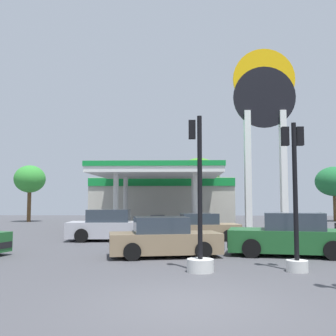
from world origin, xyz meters
name	(u,v)px	position (x,y,z in m)	size (l,w,h in m)	color
ground_plane	(189,303)	(0.00, 0.00, 0.00)	(90.00, 90.00, 0.00)	#47474C
gas_station	(163,199)	(-1.78, 24.13, 2.15)	(11.13, 14.42, 4.32)	beige
station_pole_sign	(265,114)	(5.31, 17.94, 7.77)	(4.11, 0.56, 12.20)	white
car_0	(290,236)	(3.94, 7.07, 0.73)	(4.80, 2.71, 1.62)	black
car_1	(164,239)	(-0.83, 6.62, 0.66)	(4.34, 2.47, 1.46)	black
car_4	(201,228)	(0.83, 12.70, 0.63)	(4.09, 2.22, 1.39)	black
car_5	(111,226)	(-3.83, 12.31, 0.73)	(4.58, 2.26, 1.60)	black
traffic_signal_0	(295,212)	(3.23, 3.71, 1.73)	(0.65, 0.67, 4.42)	silver
traffic_signal_1	(199,233)	(0.37, 3.54, 1.13)	(0.79, 0.79, 4.62)	silver
tree_0	(30,179)	(-14.82, 29.27, 4.04)	(2.94, 2.94, 5.39)	brown
tree_1	(199,175)	(1.40, 29.43, 4.40)	(3.88, 3.88, 6.06)	brown
tree_2	(334,181)	(14.71, 31.34, 3.88)	(3.59, 3.59, 5.34)	brown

